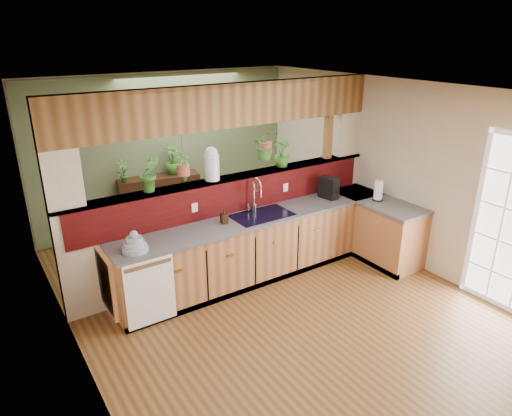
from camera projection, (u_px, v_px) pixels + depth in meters
ground at (289, 313)px, 5.55m from camera, size 4.60×7.00×0.01m
ceiling at (296, 95)px, 4.61m from camera, size 4.60×7.00×0.01m
wall_back at (167, 150)px, 7.80m from camera, size 4.60×0.02×2.60m
wall_left at (79, 269)px, 3.90m from camera, size 0.02×7.00×2.60m
wall_right at (425, 180)px, 6.26m from camera, size 0.02×7.00×2.60m
pass_through_partition at (233, 190)px, 6.19m from camera, size 4.60×0.21×2.60m
pass_through_ledge at (231, 178)px, 6.11m from camera, size 4.60×0.21×0.04m
header_beam at (229, 106)px, 5.76m from camera, size 4.60×0.15×0.55m
sage_backwall at (168, 150)px, 7.79m from camera, size 4.55×0.02×2.55m
countertop at (300, 238)px, 6.50m from camera, size 4.14×1.52×0.90m
dishwasher at (150, 292)px, 5.14m from camera, size 0.58×0.03×0.82m
navy_sink at (262, 220)px, 6.14m from camera, size 0.82×0.50×0.18m
framed_print at (107, 283)px, 3.20m from camera, size 0.04×0.35×0.45m
faucet at (255, 193)px, 6.14m from camera, size 0.21×0.22×0.49m
dish_stack at (135, 245)px, 5.08m from camera, size 0.29×0.29×0.25m
soap_dispenser at (224, 216)px, 5.83m from camera, size 0.09×0.09×0.19m
coffee_maker at (329, 189)px, 6.69m from camera, size 0.17×0.28×0.31m
paper_towel at (378, 191)px, 6.60m from camera, size 0.15×0.15×0.32m
glass_jar at (212, 164)px, 5.88m from camera, size 0.20×0.20×0.44m
ledge_plant_left at (150, 173)px, 5.44m from camera, size 0.28×0.24×0.46m
ledge_plant_right at (282, 153)px, 6.46m from camera, size 0.26×0.26×0.39m
hanging_plant_a at (183, 158)px, 5.62m from camera, size 0.19×0.16×0.53m
hanging_plant_b at (266, 133)px, 6.20m from camera, size 0.44×0.41×0.51m
shelving_console at (160, 201)px, 7.75m from camera, size 1.38×0.57×0.89m
shelf_plant_a at (123, 171)px, 7.22m from camera, size 0.21×0.15×0.38m
shelf_plant_b at (173, 160)px, 7.64m from camera, size 0.33×0.33×0.48m
floor_plant at (231, 211)px, 7.65m from camera, size 0.76×0.68×0.77m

